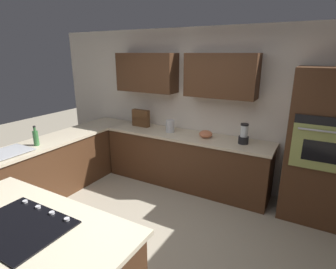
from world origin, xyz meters
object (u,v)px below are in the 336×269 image
(wall_oven, at_px, (320,147))
(spice_rack, at_px, (141,118))
(sink_unit, at_px, (1,154))
(blender, at_px, (244,135))
(dish_soap_bottle, at_px, (36,138))
(cooktop, at_px, (20,226))
(mixing_bowl, at_px, (206,134))
(kettle, at_px, (170,126))

(wall_oven, distance_m, spice_rack, 2.90)
(spice_rack, bearing_deg, sink_unit, 69.76)
(blender, relative_size, dish_soap_bottle, 1.04)
(wall_oven, height_order, cooktop, wall_oven)
(sink_unit, distance_m, mixing_bowl, 2.92)
(mixing_bowl, height_order, spice_rack, spice_rack)
(cooktop, height_order, mixing_bowl, mixing_bowl)
(mixing_bowl, relative_size, dish_soap_bottle, 0.72)
(cooktop, xyz_separation_m, blender, (-1.00, -2.87, 0.12))
(mixing_bowl, bearing_deg, dish_soap_bottle, 37.86)
(sink_unit, relative_size, spice_rack, 2.11)
(sink_unit, distance_m, blender, 3.38)
(sink_unit, bearing_deg, kettle, -124.86)
(blender, relative_size, kettle, 1.49)
(cooktop, distance_m, kettle, 2.88)
(blender, xyz_separation_m, kettle, (1.25, 0.00, -0.03))
(mixing_bowl, distance_m, dish_soap_bottle, 2.56)
(blender, bearing_deg, kettle, 0.00)
(blender, relative_size, mixing_bowl, 1.44)
(kettle, xyz_separation_m, dish_soap_bottle, (1.37, 1.57, 0.02))
(spice_rack, relative_size, dish_soap_bottle, 1.12)
(spice_rack, height_order, kettle, spice_rack)
(spice_rack, distance_m, kettle, 0.65)
(blender, xyz_separation_m, dish_soap_bottle, (2.62, 1.57, -0.01))
(spice_rack, bearing_deg, blender, 178.16)
(sink_unit, relative_size, kettle, 3.39)
(sink_unit, xyz_separation_m, spice_rack, (-0.78, -2.11, 0.14))
(sink_unit, height_order, dish_soap_bottle, dish_soap_bottle)
(spice_rack, xyz_separation_m, dish_soap_bottle, (0.72, 1.63, -0.04))
(mixing_bowl, xyz_separation_m, spice_rack, (1.30, -0.06, 0.10))
(blender, distance_m, kettle, 1.25)
(wall_oven, bearing_deg, mixing_bowl, -0.83)
(sink_unit, xyz_separation_m, kettle, (-1.43, -2.05, 0.09))
(wall_oven, relative_size, cooktop, 2.68)
(wall_oven, relative_size, dish_soap_bottle, 6.89)
(kettle, bearing_deg, blender, -180.00)
(mixing_bowl, relative_size, spice_rack, 0.64)
(cooktop, xyz_separation_m, spice_rack, (0.90, -2.93, 0.15))
(sink_unit, height_order, mixing_bowl, sink_unit)
(wall_oven, height_order, kettle, wall_oven)
(blender, bearing_deg, cooktop, 70.70)
(mixing_bowl, bearing_deg, wall_oven, 179.17)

